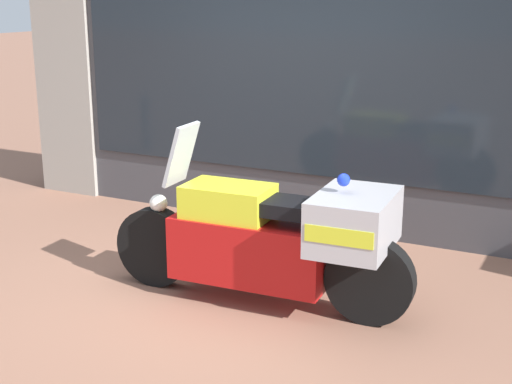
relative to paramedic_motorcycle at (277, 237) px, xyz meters
The scene contains 4 objects.
ground_plane 0.80m from the paramedic_motorcycle, behind, with size 60.00×60.00×0.00m, color #8E604C.
shop_building 2.64m from the paramedic_motorcycle, 116.01° to the left, with size 6.51×0.55×3.97m.
window_display 2.03m from the paramedic_motorcycle, 98.17° to the left, with size 5.30×0.30×2.09m.
paramedic_motorcycle is the anchor object (origin of this frame).
Camera 1 is at (2.64, -4.38, 2.22)m, focal length 50.00 mm.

